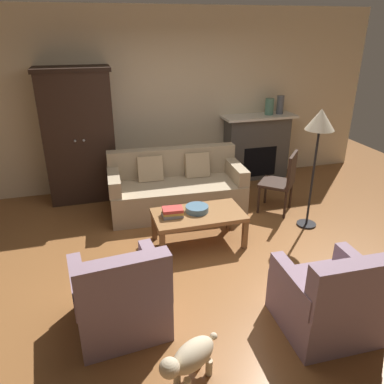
{
  "coord_description": "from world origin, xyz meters",
  "views": [
    {
      "loc": [
        -1.3,
        -3.53,
        2.51
      ],
      "look_at": [
        -0.07,
        0.74,
        0.55
      ],
      "focal_mm": 35.41,
      "sensor_mm": 36.0,
      "label": 1
    }
  ],
  "objects_px": {
    "armoire": "(79,136)",
    "side_chair_wooden": "(283,179)",
    "mantel_vase_jade": "(269,107)",
    "armchair_near_right": "(329,301)",
    "mantel_vase_slate": "(280,105)",
    "fruit_bowl": "(197,209)",
    "book_stack": "(173,212)",
    "dog": "(190,358)",
    "floor_lamp": "(320,127)",
    "couch": "(176,189)",
    "armchair_near_left": "(121,299)",
    "fireplace": "(256,146)",
    "coffee_table": "(199,217)"
  },
  "relations": [
    {
      "from": "coffee_table",
      "to": "floor_lamp",
      "type": "distance_m",
      "value": 1.86
    },
    {
      "from": "mantel_vase_jade",
      "to": "floor_lamp",
      "type": "distance_m",
      "value": 1.87
    },
    {
      "from": "fruit_bowl",
      "to": "armchair_near_right",
      "type": "bearing_deg",
      "value": -69.39
    },
    {
      "from": "couch",
      "to": "book_stack",
      "type": "relative_size",
      "value": 7.59
    },
    {
      "from": "book_stack",
      "to": "floor_lamp",
      "type": "height_order",
      "value": "floor_lamp"
    },
    {
      "from": "book_stack",
      "to": "armoire",
      "type": "bearing_deg",
      "value": 118.54
    },
    {
      "from": "mantel_vase_jade",
      "to": "armchair_near_right",
      "type": "height_order",
      "value": "mantel_vase_jade"
    },
    {
      "from": "book_stack",
      "to": "dog",
      "type": "height_order",
      "value": "book_stack"
    },
    {
      "from": "couch",
      "to": "coffee_table",
      "type": "xyz_separation_m",
      "value": [
        0.03,
        -1.03,
        0.05
      ]
    },
    {
      "from": "mantel_vase_jade",
      "to": "armchair_near_right",
      "type": "distance_m",
      "value": 3.91
    },
    {
      "from": "coffee_table",
      "to": "mantel_vase_jade",
      "type": "distance_m",
      "value": 2.77
    },
    {
      "from": "armoire",
      "to": "dog",
      "type": "xyz_separation_m",
      "value": [
        0.66,
        -3.75,
        -0.75
      ]
    },
    {
      "from": "armoire",
      "to": "fruit_bowl",
      "type": "distance_m",
      "value": 2.27
    },
    {
      "from": "mantel_vase_slate",
      "to": "floor_lamp",
      "type": "relative_size",
      "value": 0.2
    },
    {
      "from": "dog",
      "to": "armoire",
      "type": "bearing_deg",
      "value": 99.99
    },
    {
      "from": "floor_lamp",
      "to": "dog",
      "type": "relative_size",
      "value": 3.1
    },
    {
      "from": "book_stack",
      "to": "armchair_near_right",
      "type": "distance_m",
      "value": 2.0
    },
    {
      "from": "book_stack",
      "to": "armchair_near_left",
      "type": "relative_size",
      "value": 0.29
    },
    {
      "from": "armchair_near_right",
      "to": "coffee_table",
      "type": "bearing_deg",
      "value": 110.96
    },
    {
      "from": "side_chair_wooden",
      "to": "armoire",
      "type": "bearing_deg",
      "value": 154.26
    },
    {
      "from": "fruit_bowl",
      "to": "mantel_vase_slate",
      "type": "distance_m",
      "value": 2.86
    },
    {
      "from": "dog",
      "to": "side_chair_wooden",
      "type": "bearing_deg",
      "value": 49.81
    },
    {
      "from": "couch",
      "to": "floor_lamp",
      "type": "relative_size",
      "value": 1.23
    },
    {
      "from": "coffee_table",
      "to": "book_stack",
      "type": "distance_m",
      "value": 0.34
    },
    {
      "from": "dog",
      "to": "fireplace",
      "type": "bearing_deg",
      "value": 59.14
    },
    {
      "from": "armchair_near_left",
      "to": "floor_lamp",
      "type": "height_order",
      "value": "floor_lamp"
    },
    {
      "from": "mantel_vase_slate",
      "to": "side_chair_wooden",
      "type": "distance_m",
      "value": 1.68
    },
    {
      "from": "fireplace",
      "to": "coffee_table",
      "type": "bearing_deg",
      "value": -130.66
    },
    {
      "from": "armoire",
      "to": "couch",
      "type": "distance_m",
      "value": 1.66
    },
    {
      "from": "side_chair_wooden",
      "to": "mantel_vase_jade",
      "type": "bearing_deg",
      "value": 73.45
    },
    {
      "from": "armchair_near_right",
      "to": "dog",
      "type": "distance_m",
      "value": 1.33
    },
    {
      "from": "couch",
      "to": "fireplace",
      "type": "bearing_deg",
      "value": 27.85
    },
    {
      "from": "mantel_vase_slate",
      "to": "dog",
      "type": "distance_m",
      "value": 4.77
    },
    {
      "from": "coffee_table",
      "to": "mantel_vase_slate",
      "type": "distance_m",
      "value": 2.91
    },
    {
      "from": "fireplace",
      "to": "armchair_near_left",
      "type": "xyz_separation_m",
      "value": [
        -2.72,
        -3.1,
        -0.25
      ]
    },
    {
      "from": "side_chair_wooden",
      "to": "floor_lamp",
      "type": "xyz_separation_m",
      "value": [
        0.15,
        -0.48,
        0.86
      ]
    },
    {
      "from": "armoire",
      "to": "book_stack",
      "type": "xyz_separation_m",
      "value": [
        0.99,
        -1.82,
        -0.52
      ]
    },
    {
      "from": "armoire",
      "to": "side_chair_wooden",
      "type": "xyz_separation_m",
      "value": [
        2.72,
        -1.31,
        -0.48
      ]
    },
    {
      "from": "armoire",
      "to": "side_chair_wooden",
      "type": "bearing_deg",
      "value": -25.74
    },
    {
      "from": "fruit_bowl",
      "to": "armchair_near_right",
      "type": "relative_size",
      "value": 0.32
    },
    {
      "from": "armoire",
      "to": "side_chair_wooden",
      "type": "relative_size",
      "value": 2.21
    },
    {
      "from": "mantel_vase_jade",
      "to": "armchair_near_right",
      "type": "relative_size",
      "value": 0.31
    },
    {
      "from": "couch",
      "to": "mantel_vase_slate",
      "type": "distance_m",
      "value": 2.42
    },
    {
      "from": "floor_lamp",
      "to": "dog",
      "type": "xyz_separation_m",
      "value": [
        -2.21,
        -1.96,
        -1.12
      ]
    },
    {
      "from": "fruit_bowl",
      "to": "dog",
      "type": "height_order",
      "value": "fruit_bowl"
    },
    {
      "from": "couch",
      "to": "armchair_near_left",
      "type": "xyz_separation_m",
      "value": [
        -1.05,
        -2.22,
        -0.0
      ]
    },
    {
      "from": "floor_lamp",
      "to": "couch",
      "type": "bearing_deg",
      "value": 148.22
    },
    {
      "from": "armchair_near_right",
      "to": "couch",
      "type": "bearing_deg",
      "value": 104.08
    },
    {
      "from": "couch",
      "to": "armoire",
      "type": "bearing_deg",
      "value": 147.89
    },
    {
      "from": "mantel_vase_jade",
      "to": "mantel_vase_slate",
      "type": "distance_m",
      "value": 0.2
    }
  ]
}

